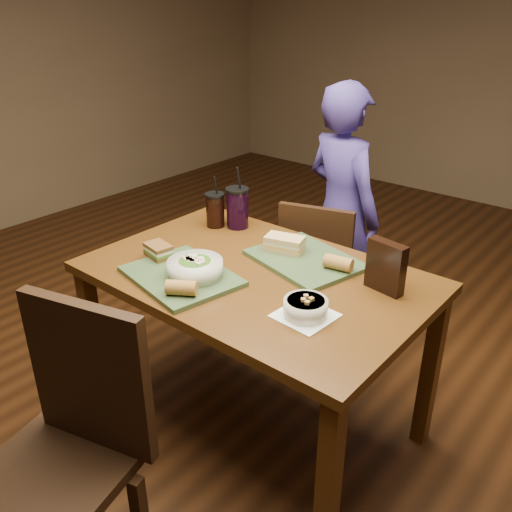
% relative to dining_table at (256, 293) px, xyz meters
% --- Properties ---
extents(ground, '(6.00, 6.00, 0.00)m').
position_rel_dining_table_xyz_m(ground, '(0.00, 0.00, -0.66)').
color(ground, '#381C0B').
rests_on(ground, ground).
extents(dining_table, '(1.30, 0.85, 0.75)m').
position_rel_dining_table_xyz_m(dining_table, '(0.00, 0.00, 0.00)').
color(dining_table, '#502E10').
rests_on(dining_table, ground).
extents(chair_near, '(0.51, 0.52, 0.96)m').
position_rel_dining_table_xyz_m(chair_near, '(-0.00, -0.86, -0.13)').
color(chair_near, black).
rests_on(chair_near, ground).
extents(chair_far, '(0.45, 0.46, 0.84)m').
position_rel_dining_table_xyz_m(chair_far, '(-0.09, 0.64, -0.19)').
color(chair_far, black).
rests_on(chair_far, ground).
extents(diner, '(0.57, 0.45, 1.36)m').
position_rel_dining_table_xyz_m(diner, '(-0.18, 0.92, 0.02)').
color(diner, navy).
rests_on(diner, ground).
extents(tray_near, '(0.47, 0.40, 0.02)m').
position_rel_dining_table_xyz_m(tray_near, '(-0.19, -0.22, 0.10)').
color(tray_near, '#384D2D').
rests_on(tray_near, dining_table).
extents(tray_far, '(0.48, 0.41, 0.02)m').
position_rel_dining_table_xyz_m(tray_far, '(0.09, 0.20, 0.10)').
color(tray_far, '#384D2D').
rests_on(tray_far, dining_table).
extents(salad_bowl, '(0.21, 0.21, 0.07)m').
position_rel_dining_table_xyz_m(salad_bowl, '(-0.14, -0.19, 0.14)').
color(salad_bowl, silver).
rests_on(salad_bowl, tray_near).
extents(soup_bowl, '(0.19, 0.19, 0.07)m').
position_rel_dining_table_xyz_m(soup_bowl, '(0.33, -0.14, 0.12)').
color(soup_bowl, white).
rests_on(soup_bowl, dining_table).
extents(sandwich_near, '(0.12, 0.10, 0.05)m').
position_rel_dining_table_xyz_m(sandwich_near, '(-0.37, -0.17, 0.14)').
color(sandwich_near, '#593819').
rests_on(sandwich_near, tray_near).
extents(sandwich_far, '(0.17, 0.12, 0.06)m').
position_rel_dining_table_xyz_m(sandwich_far, '(-0.01, 0.20, 0.14)').
color(sandwich_far, tan).
rests_on(sandwich_far, tray_far).
extents(baguette_near, '(0.12, 0.10, 0.05)m').
position_rel_dining_table_xyz_m(baguette_near, '(-0.07, -0.32, 0.14)').
color(baguette_near, '#AD7533').
rests_on(baguette_near, tray_near).
extents(baguette_far, '(0.12, 0.07, 0.05)m').
position_rel_dining_table_xyz_m(baguette_far, '(0.25, 0.19, 0.14)').
color(baguette_far, '#AD7533').
rests_on(baguette_far, tray_far).
extents(cup_cola, '(0.09, 0.09, 0.24)m').
position_rel_dining_table_xyz_m(cup_cola, '(-0.44, 0.24, 0.17)').
color(cup_cola, black).
rests_on(cup_cola, dining_table).
extents(cup_berry, '(0.11, 0.11, 0.29)m').
position_rel_dining_table_xyz_m(cup_berry, '(-0.36, 0.30, 0.18)').
color(cup_berry, black).
rests_on(cup_berry, dining_table).
extents(chip_bag, '(0.15, 0.07, 0.19)m').
position_rel_dining_table_xyz_m(chip_bag, '(0.44, 0.19, 0.19)').
color(chip_bag, black).
rests_on(chip_bag, dining_table).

